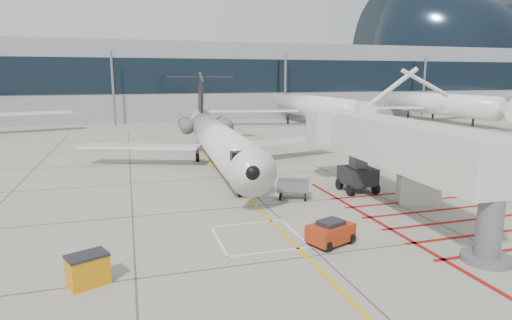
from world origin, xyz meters
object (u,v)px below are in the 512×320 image
object	(u,v)px
jet_bridge	(408,155)
pushback_tug	(331,232)
regional_jet	(222,124)
spill_bin	(88,269)

from	to	relation	value
jet_bridge	pushback_tug	xyz separation A→B (m)	(-5.87, -2.46, -2.99)
regional_jet	jet_bridge	world-z (taller)	regional_jet
regional_jet	pushback_tug	size ratio (longest dim) A/B	14.57
regional_jet	pushback_tug	world-z (taller)	regional_jet
pushback_tug	spill_bin	world-z (taller)	pushback_tug
pushback_tug	regional_jet	bearing A→B (deg)	74.93
pushback_tug	jet_bridge	bearing A→B (deg)	1.83
regional_jet	jet_bridge	xyz separation A→B (m)	(7.56, -14.12, -0.49)
regional_jet	spill_bin	bearing A→B (deg)	-114.24
jet_bridge	pushback_tug	distance (m)	7.03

